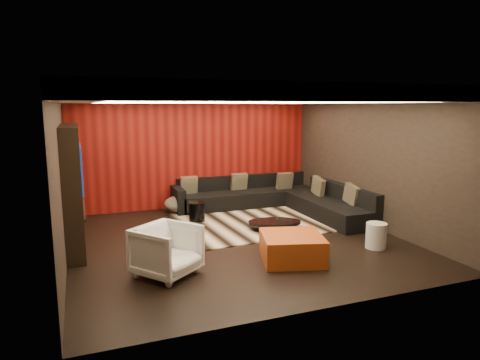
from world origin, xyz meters
name	(u,v)px	position (x,y,z in m)	size (l,w,h in m)	color
floor	(237,241)	(0.00, 0.00, -0.01)	(6.00, 6.00, 0.02)	black
ceiling	(236,90)	(0.00, 0.00, 2.81)	(6.00, 6.00, 0.02)	silver
wall_back	(194,151)	(0.00, 3.01, 1.40)	(6.00, 0.02, 2.80)	black
wall_left	(60,177)	(-3.01, 0.00, 1.40)	(0.02, 6.00, 2.80)	black
wall_right	(371,160)	(3.01, 0.00, 1.40)	(0.02, 6.00, 2.80)	black
red_feature_wall	(195,152)	(0.00, 2.97, 1.40)	(5.98, 0.05, 2.78)	#6B0C0A
soffit_back	(197,99)	(0.00, 2.70, 2.69)	(6.00, 0.60, 0.22)	silver
soffit_front	(314,92)	(0.00, -2.70, 2.69)	(6.00, 0.60, 0.22)	silver
soffit_left	(76,95)	(-2.70, 0.00, 2.69)	(0.60, 4.80, 0.22)	silver
soffit_right	(362,98)	(2.70, 0.00, 2.69)	(0.60, 4.80, 0.22)	silver
cove_back	(201,102)	(0.00, 2.36, 2.60)	(4.80, 0.08, 0.04)	#FFD899
cove_front	(300,100)	(0.00, -2.36, 2.60)	(4.80, 0.08, 0.04)	#FFD899
cove_left	(99,101)	(-2.36, 0.00, 2.60)	(0.08, 4.80, 0.04)	#FFD899
cove_right	(347,102)	(2.36, 0.00, 2.60)	(0.08, 4.80, 0.04)	#FFD899
tv_surround	(73,188)	(-2.85, 0.60, 1.10)	(0.30, 2.00, 2.20)	black
tv_screen	(81,168)	(-2.69, 0.60, 1.45)	(0.04, 1.30, 0.80)	black
tv_shelf	(84,210)	(-2.69, 0.60, 0.70)	(0.04, 1.60, 0.04)	black
rug	(267,218)	(1.20, 1.24, 0.01)	(4.00, 3.00, 0.02)	beige
coffee_table	(275,225)	(0.95, 0.33, 0.11)	(1.08, 1.08, 0.18)	black
drum_stool	(197,212)	(-0.35, 1.56, 0.23)	(0.35, 0.35, 0.41)	black
striped_pouf	(179,204)	(-0.55, 2.49, 0.21)	(0.70, 0.70, 0.38)	beige
white_side_table	(376,236)	(2.19, -1.31, 0.23)	(0.37, 0.37, 0.46)	silver
orange_ottoman	(292,247)	(0.49, -1.31, 0.22)	(0.98, 0.98, 0.43)	#A14714
armchair	(167,251)	(-1.57, -1.22, 0.39)	(0.82, 0.85, 0.77)	white
sectional_sofa	(276,200)	(1.73, 1.86, 0.26)	(3.65, 3.50, 0.75)	black
throw_pillows	(274,185)	(1.69, 1.90, 0.62)	(3.31, 2.74, 0.50)	tan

